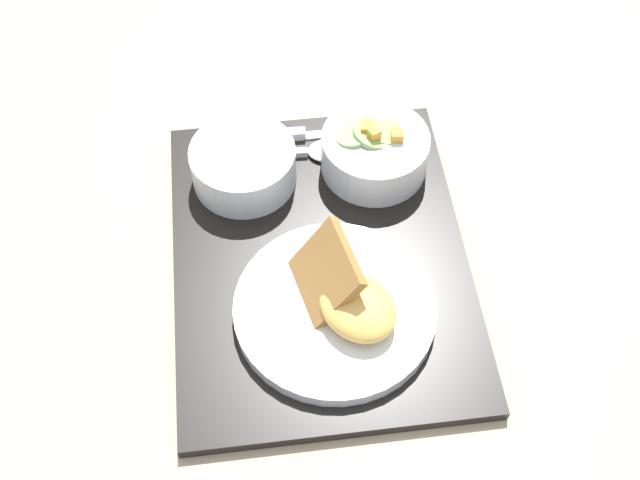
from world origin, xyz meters
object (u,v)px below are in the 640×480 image
Objects in this scene: bowl_soup at (243,163)px; plate_main at (338,306)px; spoon at (313,152)px; knife at (300,135)px; bowl_salad at (375,150)px.

plate_main is at bearing 26.13° from bowl_soup.
bowl_soup reaches higher than spoon.
plate_main is 1.31× the size of knife.
plate_main is (0.20, -0.06, -0.01)m from bowl_salad.
knife is at bearing 114.43° from spoon.
spoon is (0.03, 0.01, -0.00)m from knife.
plate_main is 1.39× the size of spoon.
knife is at bearing -174.34° from plate_main.
spoon is (-0.22, -0.01, -0.01)m from plate_main.
knife is at bearing -121.96° from bowl_salad.
bowl_salad is 0.10m from knife.
bowl_soup reaches higher than knife.
bowl_salad is 0.08m from spoon.
bowl_soup is at bearing -160.75° from spoon.
knife is 0.03m from spoon.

